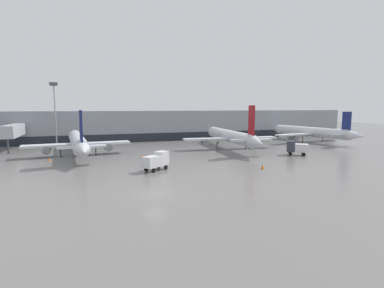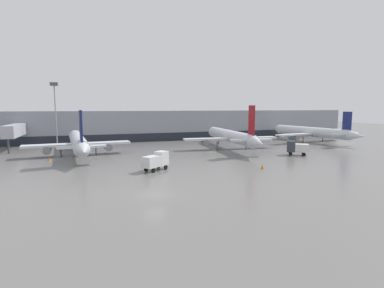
{
  "view_description": "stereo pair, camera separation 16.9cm",
  "coord_description": "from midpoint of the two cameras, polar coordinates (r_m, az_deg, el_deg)",
  "views": [
    {
      "loc": [
        -6.91,
        -33.33,
        10.07
      ],
      "look_at": [
        11.71,
        20.85,
        3.0
      ],
      "focal_mm": 28.0,
      "sensor_mm": 36.0,
      "label": 1
    },
    {
      "loc": [
        -6.75,
        -33.39,
        10.07
      ],
      "look_at": [
        11.71,
        20.85,
        3.0
      ],
      "focal_mm": 28.0,
      "sensor_mm": 36.0,
      "label": 2
    }
  ],
  "objects": [
    {
      "name": "traffic_cone_0",
      "position": [
        62.85,
        -25.5,
        -2.62
      ],
      "size": [
        0.51,
        0.51,
        0.55
      ],
      "color": "orange",
      "rests_on": "ground_plane"
    },
    {
      "name": "traffic_cone_2",
      "position": [
        90.88,
        20.37,
        0.43
      ],
      "size": [
        0.5,
        0.5,
        0.62
      ],
      "color": "orange",
      "rests_on": "ground_plane"
    },
    {
      "name": "apron_light_mast_0",
      "position": [
        84.29,
        -24.65,
        8.41
      ],
      "size": [
        1.8,
        1.8,
        16.26
      ],
      "color": "gray",
      "rests_on": "ground_plane"
    },
    {
      "name": "service_truck_2",
      "position": [
        66.86,
        19.41,
        -0.62
      ],
      "size": [
        4.64,
        4.06,
        2.98
      ],
      "rotation": [
        0.0,
        0.0,
        2.54
      ],
      "color": "silver",
      "rests_on": "ground_plane"
    },
    {
      "name": "parked_jet_1",
      "position": [
        72.56,
        7.51,
        1.46
      ],
      "size": [
        23.28,
        33.18,
        10.43
      ],
      "rotation": [
        0.0,
        0.0,
        1.49
      ],
      "color": "silver",
      "rests_on": "ground_plane"
    },
    {
      "name": "parked_jet_2",
      "position": [
        66.57,
        -20.78,
        0.39
      ],
      "size": [
        21.41,
        33.98,
        9.56
      ],
      "rotation": [
        0.0,
        0.0,
        1.66
      ],
      "color": "silver",
      "rests_on": "ground_plane"
    },
    {
      "name": "traffic_cone_1",
      "position": [
        50.51,
        13.36,
        -4.22
      ],
      "size": [
        0.5,
        0.5,
        0.76
      ],
      "color": "orange",
      "rests_on": "ground_plane"
    },
    {
      "name": "service_truck_1",
      "position": [
        48.17,
        -6.75,
        -3.1
      ],
      "size": [
        4.79,
        4.14,
        2.93
      ],
      "rotation": [
        0.0,
        0.0,
        0.63
      ],
      "color": "silver",
      "rests_on": "ground_plane"
    },
    {
      "name": "ground_plane",
      "position": [
        35.51,
        -7.03,
        -9.5
      ],
      "size": [
        320.0,
        320.0,
        0.0
      ],
      "primitive_type": "plane",
      "color": "slate"
    },
    {
      "name": "parked_jet_3",
      "position": [
        93.12,
        21.95,
        2.13
      ],
      "size": [
        25.41,
        32.16,
        8.93
      ],
      "rotation": [
        0.0,
        0.0,
        1.72
      ],
      "color": "silver",
      "rests_on": "ground_plane"
    },
    {
      "name": "terminal_building",
      "position": [
        95.61,
        -14.87,
        3.46
      ],
      "size": [
        160.0,
        29.94,
        9.0
      ],
      "color": "gray",
      "rests_on": "ground_plane"
    },
    {
      "name": "traffic_cone_3",
      "position": [
        60.88,
        -9.39,
        -2.26
      ],
      "size": [
        0.46,
        0.46,
        0.68
      ],
      "color": "orange",
      "rests_on": "ground_plane"
    }
  ]
}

